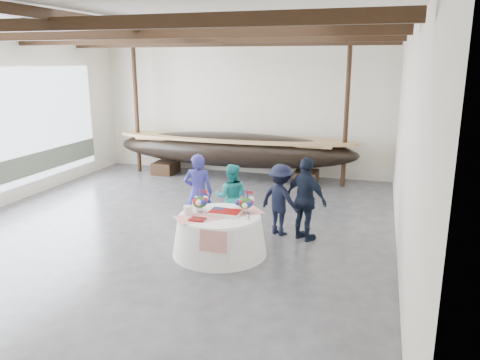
% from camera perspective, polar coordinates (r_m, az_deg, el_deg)
% --- Properties ---
extents(floor, '(10.00, 12.00, 0.01)m').
position_cam_1_polar(floor, '(10.96, -8.65, -5.92)').
color(floor, '#3D3D42').
rests_on(floor, ground).
extents(wall_back, '(10.00, 0.02, 4.50)m').
position_cam_1_polar(wall_back, '(15.98, 0.37, 8.87)').
color(wall_back, silver).
rests_on(wall_back, ground).
extents(wall_right, '(0.02, 12.00, 4.50)m').
position_cam_1_polar(wall_right, '(9.39, 19.64, 4.23)').
color(wall_right, silver).
rests_on(wall_right, ground).
extents(ceiling, '(10.00, 12.00, 0.01)m').
position_cam_1_polar(ceiling, '(10.32, -9.62, 18.24)').
color(ceiling, white).
rests_on(ceiling, wall_back).
extents(pavilion_structure, '(9.80, 11.76, 4.50)m').
position_cam_1_polar(pavilion_structure, '(11.07, -7.49, 15.45)').
color(pavilion_structure, black).
rests_on(pavilion_structure, ground).
extents(open_bay, '(0.03, 7.00, 3.20)m').
position_cam_1_polar(open_bay, '(14.09, -25.69, 5.01)').
color(open_bay, silver).
rests_on(open_bay, ground).
extents(longboat_display, '(8.09, 1.62, 1.52)m').
position_cam_1_polar(longboat_display, '(15.26, -0.90, 3.76)').
color(longboat_display, black).
rests_on(longboat_display, ground).
extents(banquet_table, '(1.89, 1.89, 0.81)m').
position_cam_1_polar(banquet_table, '(9.40, -2.49, -6.61)').
color(banquet_table, white).
rests_on(banquet_table, ground).
extents(tabletop_items, '(1.69, 1.54, 0.40)m').
position_cam_1_polar(tabletop_items, '(9.35, -2.57, -3.13)').
color(tabletop_items, red).
rests_on(tabletop_items, banquet_table).
extents(guest_woman_blue, '(0.73, 0.56, 1.78)m').
position_cam_1_polar(guest_woman_blue, '(10.55, -5.11, -1.54)').
color(guest_woman_blue, navy).
rests_on(guest_woman_blue, ground).
extents(guest_woman_teal, '(0.83, 0.70, 1.53)m').
position_cam_1_polar(guest_woman_teal, '(10.62, -1.07, -2.08)').
color(guest_woman_teal, teal).
rests_on(guest_woman_teal, ground).
extents(guest_man_left, '(1.18, 0.98, 1.59)m').
position_cam_1_polar(guest_man_left, '(10.34, 4.97, -2.40)').
color(guest_man_left, black).
rests_on(guest_man_left, ground).
extents(guest_man_right, '(1.14, 0.93, 1.82)m').
position_cam_1_polar(guest_man_right, '(10.03, 8.03, -2.35)').
color(guest_man_right, black).
rests_on(guest_man_right, ground).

